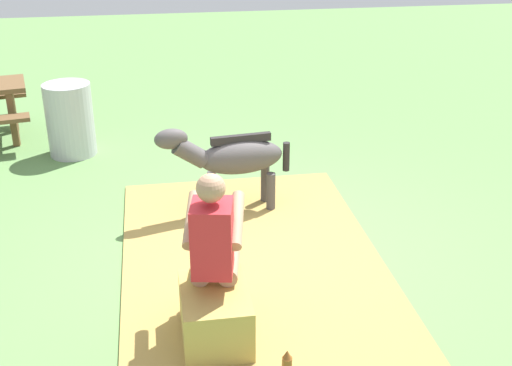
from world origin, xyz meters
The scene contains 6 objects.
ground_plane centered at (0.00, 0.00, 0.00)m, with size 24.00×24.00×0.00m, color #608C4C.
hay_patch centered at (-0.13, 0.20, 0.01)m, with size 3.35×2.25×0.02m, color #AD8C47.
hay_bale centered at (-1.22, 0.63, 0.21)m, with size 0.65×0.48×0.42m, color tan.
person_seated centered at (-1.07, 0.61, 0.71)m, with size 0.70×0.50×1.30m.
pony_standing centered at (0.82, 0.24, 0.57)m, with size 0.42×1.35×0.94m.
water_barrel centered at (2.67, 1.97, 0.44)m, with size 0.56×0.56×0.88m, color #B2B2B7.
Camera 1 is at (-5.14, 0.97, 3.05)m, focal length 46.47 mm.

